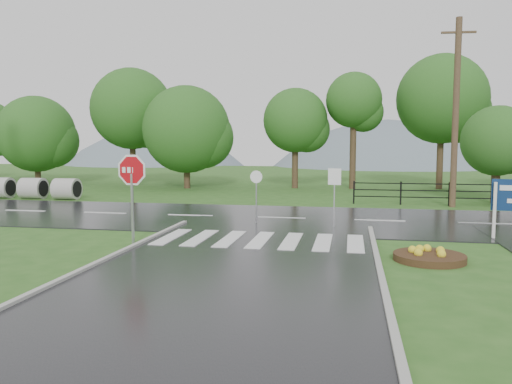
# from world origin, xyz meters

# --- Properties ---
(ground) EXTENTS (120.00, 120.00, 0.00)m
(ground) POSITION_xyz_m (0.00, 0.00, 0.00)
(ground) COLOR #2C5A1E
(ground) RESTS_ON ground
(main_road) EXTENTS (90.00, 8.00, 0.04)m
(main_road) POSITION_xyz_m (0.00, 10.00, 0.00)
(main_road) COLOR black
(main_road) RESTS_ON ground
(crosswalk) EXTENTS (6.50, 2.80, 0.02)m
(crosswalk) POSITION_xyz_m (0.00, 5.00, 0.06)
(crosswalk) COLOR silver
(crosswalk) RESTS_ON ground
(curb_right) EXTENTS (0.15, 24.00, 0.12)m
(curb_right) POSITION_xyz_m (3.55, -4.00, 0.00)
(curb_right) COLOR #A3A39B
(curb_right) RESTS_ON ground
(fence_west) EXTENTS (9.58, 0.08, 1.20)m
(fence_west) POSITION_xyz_m (7.75, 16.00, 0.72)
(fence_west) COLOR black
(fence_west) RESTS_ON ground
(hills) EXTENTS (102.00, 48.00, 48.00)m
(hills) POSITION_xyz_m (3.49, 65.00, -15.54)
(hills) COLOR slate
(hills) RESTS_ON ground
(treeline) EXTENTS (83.20, 5.20, 10.00)m
(treeline) POSITION_xyz_m (1.00, 24.00, 0.00)
(treeline) COLOR #22561A
(treeline) RESTS_ON ground
(culvert_pipes) EXTENTS (7.60, 1.20, 1.20)m
(culvert_pipes) POSITION_xyz_m (-16.09, 15.00, 0.60)
(culvert_pipes) COLOR #9E9B93
(culvert_pipes) RESTS_ON ground
(stop_sign) EXTENTS (1.32, 0.18, 2.98)m
(stop_sign) POSITION_xyz_m (-3.85, 3.89, 2.06)
(stop_sign) COLOR #939399
(stop_sign) RESTS_ON ground
(flower_bed) EXTENTS (1.89, 1.89, 0.38)m
(flower_bed) POSITION_xyz_m (4.92, 3.22, 0.14)
(flower_bed) COLOR #332111
(flower_bed) RESTS_ON ground
(reg_sign_small) EXTENTS (0.48, 0.16, 2.23)m
(reg_sign_small) POSITION_xyz_m (2.24, 7.99, 1.57)
(reg_sign_small) COLOR #939399
(reg_sign_small) RESTS_ON ground
(reg_sign_round) EXTENTS (0.49, 0.09, 2.10)m
(reg_sign_round) POSITION_xyz_m (-0.78, 8.42, 1.34)
(reg_sign_round) COLOR #939399
(reg_sign_round) RESTS_ON ground
(utility_pole_east) EXTENTS (1.64, 0.31, 9.21)m
(utility_pole_east) POSITION_xyz_m (7.82, 15.50, 4.68)
(utility_pole_east) COLOR #473523
(utility_pole_east) RESTS_ON ground
(entrance_tree_left) EXTENTS (3.67, 3.67, 5.13)m
(entrance_tree_left) POSITION_xyz_m (10.31, 17.50, 3.28)
(entrance_tree_left) COLOR #3D2B1C
(entrance_tree_left) RESTS_ON ground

